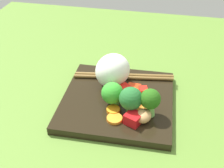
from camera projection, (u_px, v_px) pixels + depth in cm
name	position (u px, v px, depth cm)	size (l,w,h in cm)	color
ground_plane	(117.00, 107.00, 64.27)	(110.00, 110.00, 2.00)	#567D2D
square_plate	(118.00, 100.00, 63.18)	(23.95, 23.95, 1.75)	black
rice_mound	(113.00, 71.00, 64.37)	(8.27, 7.33, 7.77)	white
broccoli_floret_0	(131.00, 99.00, 56.37)	(4.74, 4.74, 6.27)	#60A23A
broccoli_floret_1	(150.00, 100.00, 55.76)	(4.15, 4.15, 6.31)	#79BF57
broccoli_floret_2	(112.00, 93.00, 59.05)	(4.64, 4.64, 5.43)	#77C04F
carrot_slice_0	(128.00, 101.00, 61.03)	(2.35, 2.35, 0.70)	orange
carrot_slice_1	(141.00, 109.00, 58.93)	(2.43, 2.43, 0.68)	orange
carrot_slice_2	(150.00, 99.00, 61.69)	(2.58, 2.58, 0.55)	orange
carrot_slice_3	(114.00, 119.00, 56.64)	(3.13, 3.13, 0.64)	orange
carrot_slice_4	(137.00, 103.00, 60.52)	(3.04, 3.04, 0.79)	orange
carrot_slice_5	(112.00, 110.00, 58.66)	(2.80, 2.80, 0.79)	orange
pepper_chunk_0	(134.00, 89.00, 63.77)	(2.86, 2.14, 1.77)	red
pepper_chunk_1	(133.00, 118.00, 55.57)	(2.96, 2.95, 2.19)	red
pepper_chunk_2	(123.00, 90.00, 63.03)	(2.85, 2.16, 2.12)	red
pepper_chunk_3	(143.00, 92.00, 62.40)	(2.08, 1.79, 2.20)	red
chicken_piece_3	(143.00, 116.00, 55.95)	(3.69, 3.21, 2.48)	tan
chopstick_pair	(124.00, 76.00, 68.63)	(23.86, 5.55, 0.85)	brown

